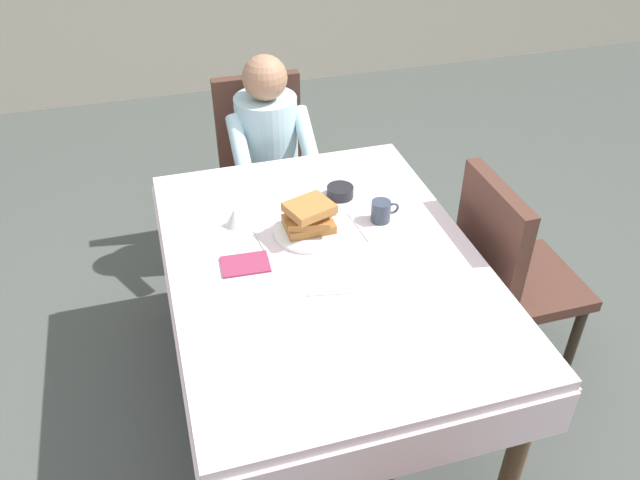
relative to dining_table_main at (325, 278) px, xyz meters
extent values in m
plane|color=#474C47|center=(0.00, 0.00, -0.65)|extent=(14.00, 14.00, 0.00)
cube|color=silver|center=(0.00, 0.00, 0.07)|extent=(1.10, 1.50, 0.04)
cube|color=silver|center=(0.00, -0.76, -0.04)|extent=(1.10, 0.01, 0.18)
cube|color=silver|center=(0.00, 0.76, -0.04)|extent=(1.10, 0.01, 0.18)
cube|color=silver|center=(-0.56, 0.00, -0.04)|extent=(0.01, 1.50, 0.18)
cube|color=silver|center=(0.56, 0.00, -0.04)|extent=(0.01, 1.50, 0.18)
cylinder|color=brown|center=(0.47, -0.67, -0.30)|extent=(0.07, 0.07, 0.70)
cylinder|color=brown|center=(-0.47, 0.67, -0.30)|extent=(0.07, 0.07, 0.70)
cylinder|color=brown|center=(0.47, 0.67, -0.30)|extent=(0.07, 0.07, 0.70)
cube|color=#4C2D23|center=(0.02, 1.07, -0.23)|extent=(0.44, 0.44, 0.05)
cube|color=#4C2D23|center=(0.02, 1.27, 0.04)|extent=(0.44, 0.06, 0.48)
cylinder|color=#2D2319|center=(0.20, 0.89, -0.45)|extent=(0.04, 0.04, 0.40)
cylinder|color=#2D2319|center=(-0.16, 0.89, -0.45)|extent=(0.04, 0.04, 0.40)
cylinder|color=#2D2319|center=(0.20, 1.25, -0.45)|extent=(0.04, 0.04, 0.40)
cylinder|color=#2D2319|center=(-0.16, 1.25, -0.45)|extent=(0.04, 0.04, 0.40)
cylinder|color=silver|center=(0.02, 1.05, 0.03)|extent=(0.30, 0.30, 0.46)
sphere|color=#A37556|center=(0.02, 1.03, 0.36)|extent=(0.21, 0.21, 0.21)
cylinder|color=silver|center=(0.18, 0.91, 0.10)|extent=(0.08, 0.29, 0.23)
cylinder|color=silver|center=(-0.14, 0.91, 0.10)|extent=(0.08, 0.29, 0.23)
cylinder|color=#383D51|center=(0.10, 0.87, -0.43)|extent=(0.10, 0.10, 0.45)
cylinder|color=#383D51|center=(-0.06, 0.87, -0.43)|extent=(0.10, 0.10, 0.45)
cube|color=#4C2D23|center=(0.87, 0.00, -0.23)|extent=(0.44, 0.44, 0.05)
cube|color=#4C2D23|center=(0.67, 0.00, 0.04)|extent=(0.06, 0.44, 0.48)
cylinder|color=#2D2319|center=(1.05, 0.18, -0.45)|extent=(0.04, 0.04, 0.40)
cylinder|color=#2D2319|center=(1.05, -0.18, -0.45)|extent=(0.04, 0.04, 0.40)
cylinder|color=#2D2319|center=(0.69, 0.18, -0.45)|extent=(0.04, 0.04, 0.40)
cylinder|color=#2D2319|center=(0.69, -0.18, -0.45)|extent=(0.04, 0.04, 0.40)
cylinder|color=white|center=(-0.01, 0.17, 0.10)|extent=(0.28, 0.28, 0.02)
cube|color=#A36B33|center=(-0.01, 0.18, 0.12)|extent=(0.18, 0.14, 0.03)
cube|color=#A36B33|center=(-0.01, 0.17, 0.15)|extent=(0.18, 0.16, 0.03)
cube|color=#A36B33|center=(0.00, 0.19, 0.18)|extent=(0.18, 0.15, 0.03)
cube|color=#A36B33|center=(-0.01, 0.16, 0.21)|extent=(0.20, 0.18, 0.03)
cylinder|color=#333D4C|center=(0.28, 0.18, 0.13)|extent=(0.08, 0.08, 0.08)
torus|color=#333D4C|center=(0.33, 0.18, 0.14)|extent=(0.05, 0.01, 0.05)
cylinder|color=black|center=(0.18, 0.38, 0.11)|extent=(0.11, 0.11, 0.04)
cone|color=silver|center=(-0.27, 0.30, 0.13)|extent=(0.08, 0.08, 0.07)
cube|color=silver|center=(-0.20, 0.15, 0.09)|extent=(0.03, 0.18, 0.00)
cube|color=silver|center=(0.18, 0.15, 0.09)|extent=(0.03, 0.20, 0.00)
cube|color=silver|center=(-0.04, -0.19, 0.09)|extent=(0.15, 0.04, 0.00)
cube|color=#8C2D4C|center=(-0.28, 0.05, 0.09)|extent=(0.18, 0.13, 0.01)
camera|label=1|loc=(-0.52, -1.73, 1.52)|focal=36.06mm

